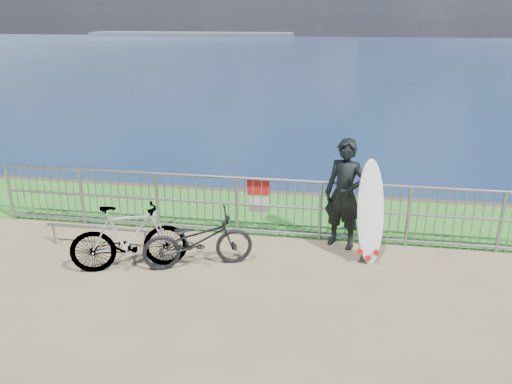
% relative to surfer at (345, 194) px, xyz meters
% --- Properties ---
extents(grass_strip, '(120.00, 120.00, 0.00)m').
position_rel_surfer_xyz_m(grass_strip, '(-1.40, 1.25, -0.95)').
color(grass_strip, '#257921').
rests_on(grass_strip, ground).
extents(seascape, '(260.00, 260.00, 5.00)m').
position_rel_surfer_xyz_m(seascape, '(-45.15, 146.04, -4.99)').
color(seascape, brown).
rests_on(seascape, ground).
extents(railing, '(10.06, 0.10, 1.13)m').
position_rel_surfer_xyz_m(railing, '(-1.38, 0.16, -0.38)').
color(railing, gray).
rests_on(railing, ground).
extents(surfer, '(0.82, 0.70, 1.91)m').
position_rel_surfer_xyz_m(surfer, '(0.00, 0.00, 0.00)').
color(surfer, black).
rests_on(surfer, ground).
extents(surfboard, '(0.54, 0.50, 1.71)m').
position_rel_surfer_xyz_m(surfboard, '(0.42, -0.49, -0.17)').
color(surfboard, silver).
rests_on(surfboard, ground).
extents(bicycle_near, '(1.85, 1.21, 0.92)m').
position_rel_surfer_xyz_m(bicycle_near, '(-2.27, -1.12, -0.50)').
color(bicycle_near, black).
rests_on(bicycle_near, ground).
extents(bicycle_far, '(1.88, 1.13, 1.09)m').
position_rel_surfer_xyz_m(bicycle_far, '(-3.31, -1.39, -0.41)').
color(bicycle_far, black).
rests_on(bicycle_far, ground).
extents(bike_rack, '(1.89, 0.05, 0.39)m').
position_rel_surfer_xyz_m(bike_rack, '(-4.15, -0.75, -0.63)').
color(bike_rack, gray).
rests_on(bike_rack, ground).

